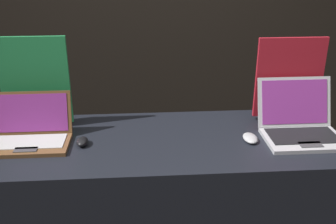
# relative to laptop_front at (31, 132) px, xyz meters

# --- Properties ---
(wall_back) EXTENTS (8.00, 0.05, 2.80)m
(wall_back) POSITION_rel_laptop_front_xyz_m (0.69, 1.49, 0.35)
(wall_back) COLOR black
(wall_back) RESTS_ON ground_plane
(display_counter) EXTENTS (1.82, 0.70, 1.00)m
(display_counter) POSITION_rel_laptop_front_xyz_m (0.69, -0.01, -0.56)
(display_counter) COLOR black
(display_counter) RESTS_ON ground_plane
(laptop_front) EXTENTS (0.39, 0.28, 0.23)m
(laptop_front) POSITION_rel_laptop_front_xyz_m (0.00, 0.00, 0.00)
(laptop_front) COLOR brown
(laptop_front) RESTS_ON display_counter
(mouse_front) EXTENTS (0.06, 0.09, 0.04)m
(mouse_front) POSITION_rel_laptop_front_xyz_m (0.26, -0.05, -0.04)
(mouse_front) COLOR black
(mouse_front) RESTS_ON display_counter
(promo_stand_front) EXTENTS (0.36, 0.07, 0.50)m
(promo_stand_front) POSITION_rel_laptop_front_xyz_m (-0.00, 0.19, 0.18)
(promo_stand_front) COLOR black
(promo_stand_front) RESTS_ON display_counter
(laptop_back) EXTENTS (0.39, 0.36, 0.27)m
(laptop_back) POSITION_rel_laptop_front_xyz_m (1.37, -0.02, 0.01)
(laptop_back) COLOR #B7B7BC
(laptop_back) RESTS_ON display_counter
(mouse_back) EXTENTS (0.07, 0.12, 0.03)m
(mouse_back) POSITION_rel_laptop_front_xyz_m (1.10, -0.06, -0.04)
(mouse_back) COLOR #B2B2B7
(mouse_back) RESTS_ON display_counter
(promo_stand_back) EXTENTS (0.38, 0.07, 0.47)m
(promo_stand_back) POSITION_rel_laptop_front_xyz_m (1.37, 0.20, 0.17)
(promo_stand_back) COLOR black
(promo_stand_back) RESTS_ON display_counter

